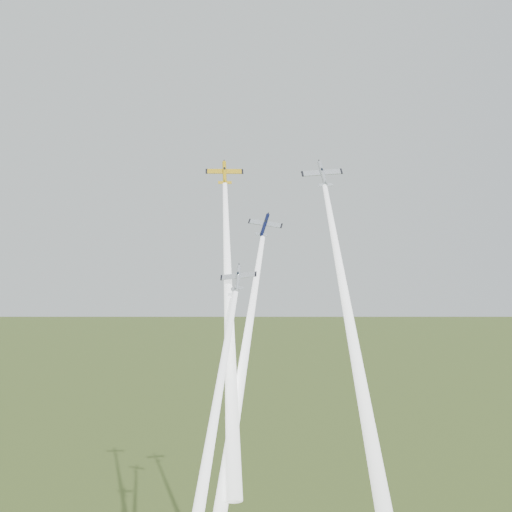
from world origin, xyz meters
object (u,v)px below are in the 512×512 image
Objects in this scene: plane_navy at (265,225)px; plane_silver_right at (323,174)px; plane_silver_low at (238,278)px; plane_yellow at (225,173)px.

plane_silver_right is at bearing 12.33° from plane_navy.
plane_silver_right is (11.64, 0.66, 10.22)m from plane_navy.
plane_silver_right reaches higher than plane_silver_low.
plane_silver_low is at bearing -150.38° from plane_silver_right.
plane_navy reaches higher than plane_silver_low.
plane_yellow is 29.28m from plane_silver_low.
plane_silver_right reaches higher than plane_navy.
plane_silver_low is (4.55, -19.17, -21.66)m from plane_yellow.
plane_navy is 16.80m from plane_silver_low.
plane_yellow reaches higher than plane_silver_low.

